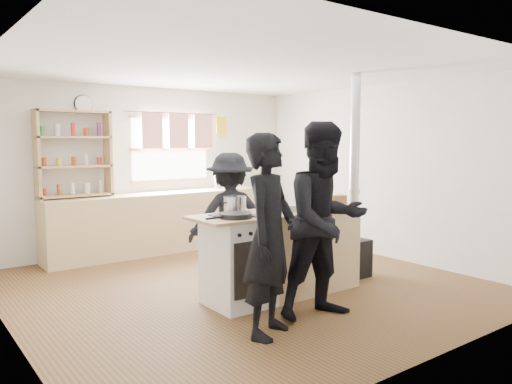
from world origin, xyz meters
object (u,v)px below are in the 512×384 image
at_px(person_far, 230,217).
at_px(person_near_left, 270,235).
at_px(skillet_greens, 236,215).
at_px(person_near_right, 326,221).
at_px(flue_heater, 353,224).
at_px(bread_board, 337,201).
at_px(stockpot_stove, 235,204).
at_px(stockpot_counter, 312,199).
at_px(thermos, 217,180).
at_px(roast_tray, 290,207).
at_px(cooking_island, 283,253).

bearing_deg(person_far, person_near_left, 86.08).
bearing_deg(person_near_left, skillet_greens, 51.05).
xyz_separation_m(person_near_left, person_near_right, (0.70, 0.03, 0.06)).
height_order(skillet_greens, person_far, person_far).
bearing_deg(flue_heater, bread_board, -166.37).
bearing_deg(bread_board, stockpot_stove, 168.94).
height_order(stockpot_stove, stockpot_counter, stockpot_counter).
bearing_deg(stockpot_stove, person_near_left, -108.15).
height_order(thermos, roast_tray, thermos).
distance_m(flue_heater, person_far, 1.54).
distance_m(cooking_island, person_near_right, 0.91).
relative_size(cooking_island, stockpot_stove, 8.17).
bearing_deg(cooking_island, thermos, 72.00).
height_order(stockpot_stove, person_near_right, person_near_right).
bearing_deg(thermos, bread_board, -92.34).
relative_size(stockpot_stove, flue_heater, 0.10).
relative_size(bread_board, person_far, 0.18).
height_order(flue_heater, person_near_left, flue_heater).
relative_size(roast_tray, flue_heater, 0.16).
distance_m(stockpot_stove, person_far, 0.74).
bearing_deg(thermos, person_far, -118.33).
bearing_deg(thermos, flue_heater, -84.19).
bearing_deg(bread_board, flue_heater, 13.63).
distance_m(roast_tray, stockpot_stove, 0.60).
bearing_deg(bread_board, person_near_left, -154.54).
xyz_separation_m(cooking_island, stockpot_stove, (-0.49, 0.21, 0.55)).
distance_m(roast_tray, bread_board, 0.74).
bearing_deg(roast_tray, person_far, 102.78).
bearing_deg(stockpot_counter, person_near_right, -125.42).
xyz_separation_m(person_near_left, person_far, (0.67, 1.62, -0.11)).
bearing_deg(cooking_island, stockpot_stove, 156.71).
relative_size(thermos, person_far, 0.20).
relative_size(stockpot_counter, person_near_left, 0.15).
relative_size(cooking_island, skillet_greens, 5.86).
bearing_deg(flue_heater, thermos, 95.81).
distance_m(skillet_greens, bread_board, 1.49).
xyz_separation_m(cooking_island, stockpot_counter, (0.47, 0.05, 0.55)).
relative_size(stockpot_counter, bread_board, 0.95).
height_order(skillet_greens, person_near_right, person_near_right).
bearing_deg(cooking_island, person_near_left, -135.66).
bearing_deg(cooking_island, person_far, 100.51).
relative_size(thermos, stockpot_stove, 1.26).
relative_size(stockpot_counter, person_near_right, 0.14).
bearing_deg(flue_heater, skillet_greens, -174.93).
height_order(thermos, cooking_island, thermos).
distance_m(thermos, roast_tray, 2.95).
bearing_deg(cooking_island, skillet_greens, -171.10).
bearing_deg(person_far, skillet_greens, 77.89).
distance_m(thermos, stockpot_counter, 2.75).
xyz_separation_m(bread_board, person_near_left, (-1.61, -0.77, -0.10)).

